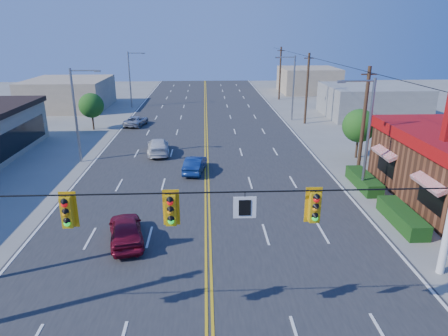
{
  "coord_description": "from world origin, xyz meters",
  "views": [
    {
      "loc": [
        -0.03,
        -11.81,
        10.92
      ],
      "look_at": [
        1.15,
        13.32,
        2.2
      ],
      "focal_mm": 32.0,
      "sensor_mm": 36.0,
      "label": 1
    }
  ],
  "objects_px": {
    "signal_span": "(205,224)",
    "car_magenta": "(126,231)",
    "car_silver": "(136,121)",
    "car_white": "(158,147)",
    "car_blue": "(195,165)"
  },
  "relations": [
    {
      "from": "car_magenta",
      "to": "car_white",
      "type": "xyz_separation_m",
      "value": [
        -0.06,
        16.37,
        -0.03
      ]
    },
    {
      "from": "car_magenta",
      "to": "car_silver",
      "type": "height_order",
      "value": "car_magenta"
    },
    {
      "from": "car_magenta",
      "to": "car_white",
      "type": "bearing_deg",
      "value": -102.87
    },
    {
      "from": "car_blue",
      "to": "car_silver",
      "type": "xyz_separation_m",
      "value": [
        -7.39,
        16.93,
        -0.06
      ]
    },
    {
      "from": "car_blue",
      "to": "car_magenta",
      "type": "bearing_deg",
      "value": 81.93
    },
    {
      "from": "signal_span",
      "to": "car_white",
      "type": "distance_m",
      "value": 24.65
    },
    {
      "from": "car_magenta",
      "to": "car_silver",
      "type": "distance_m",
      "value": 28.31
    },
    {
      "from": "car_white",
      "to": "car_blue",
      "type": "bearing_deg",
      "value": 117.16
    },
    {
      "from": "signal_span",
      "to": "car_blue",
      "type": "relative_size",
      "value": 6.24
    },
    {
      "from": "signal_span",
      "to": "car_blue",
      "type": "distance_m",
      "value": 19.14
    },
    {
      "from": "car_magenta",
      "to": "car_white",
      "type": "relative_size",
      "value": 0.89
    },
    {
      "from": "signal_span",
      "to": "car_magenta",
      "type": "bearing_deg",
      "value": 119.58
    },
    {
      "from": "car_magenta",
      "to": "signal_span",
      "type": "bearing_deg",
      "value": 106.5
    },
    {
      "from": "car_silver",
      "to": "car_white",
      "type": "bearing_deg",
      "value": 120.94
    },
    {
      "from": "car_blue",
      "to": "signal_span",
      "type": "bearing_deg",
      "value": 101.72
    }
  ]
}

